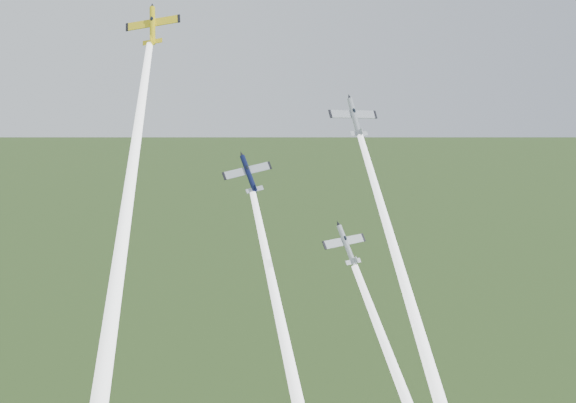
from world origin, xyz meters
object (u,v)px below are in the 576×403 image
object	(u,v)px
plane_navy	(249,173)
plane_silver_right	(354,117)
plane_yellow	(152,25)
plane_silver_low	(346,244)

from	to	relation	value
plane_navy	plane_silver_right	distance (m)	19.97
plane_silver_right	plane_yellow	bearing A→B (deg)	172.76
plane_navy	plane_silver_low	distance (m)	19.36
plane_silver_right	plane_silver_low	xyz separation A→B (m)	(-8.64, -16.68, -16.01)
plane_silver_right	plane_navy	bearing A→B (deg)	-177.59
plane_navy	plane_yellow	bearing A→B (deg)	161.34
plane_yellow	plane_silver_right	world-z (taller)	plane_yellow
plane_yellow	plane_navy	size ratio (longest dim) A/B	1.05
plane_navy	plane_silver_right	world-z (taller)	plane_silver_right
plane_yellow	plane_silver_low	xyz separation A→B (m)	(22.62, -18.48, -29.86)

